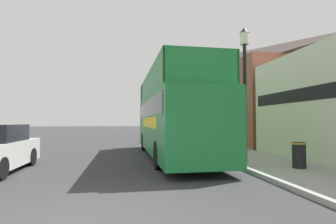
% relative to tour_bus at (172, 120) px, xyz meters
% --- Properties ---
extents(ground_plane, '(144.00, 144.00, 0.00)m').
position_rel_tour_bus_xyz_m(ground_plane, '(-3.10, 12.94, -1.82)').
color(ground_plane, '#333335').
extents(sidewalk, '(2.98, 108.00, 0.14)m').
position_rel_tour_bus_xyz_m(sidewalk, '(3.30, 9.94, -1.75)').
color(sidewalk, '#999993').
rests_on(sidewalk, ground_plane).
extents(brick_terrace_rear, '(6.00, 22.46, 8.46)m').
position_rel_tour_bus_xyz_m(brick_terrace_rear, '(7.79, 12.36, 2.41)').
color(brick_terrace_rear, '#935642').
rests_on(brick_terrace_rear, ground_plane).
extents(tour_bus, '(2.60, 10.53, 4.00)m').
position_rel_tour_bus_xyz_m(tour_bus, '(0.00, 0.00, 0.00)').
color(tour_bus, '#1E7A38').
rests_on(tour_bus, ground_plane).
extents(parked_car_ahead_of_bus, '(1.95, 4.43, 1.44)m').
position_rel_tour_bus_xyz_m(parked_car_ahead_of_bus, '(0.65, 8.08, -1.13)').
color(parked_car_ahead_of_bus, silver).
rests_on(parked_car_ahead_of_bus, ground_plane).
extents(lamp_post_nearest, '(0.35, 0.35, 5.22)m').
position_rel_tour_bus_xyz_m(lamp_post_nearest, '(2.29, -3.19, 1.88)').
color(lamp_post_nearest, black).
rests_on(lamp_post_nearest, sidewalk).
extents(lamp_post_second, '(0.35, 0.35, 4.47)m').
position_rel_tour_bus_xyz_m(lamp_post_second, '(2.39, 6.45, 1.42)').
color(lamp_post_second, black).
rests_on(lamp_post_second, sidewalk).
extents(litter_bin, '(0.48, 0.48, 0.88)m').
position_rel_tour_bus_xyz_m(litter_bin, '(3.61, -4.46, -1.21)').
color(litter_bin, black).
rests_on(litter_bin, sidewalk).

